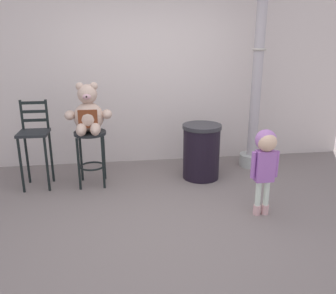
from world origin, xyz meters
The scene contains 8 objects.
ground_plane centered at (0.00, 0.00, 0.00)m, with size 24.00×24.00×0.00m, color slate.
building_wall centered at (0.00, 2.16, 1.74)m, with size 6.31×0.30×3.48m, color beige.
bar_stool_with_teddy centered at (-0.81, 1.18, 0.52)m, with size 0.40×0.40×0.72m.
teddy_bear centered at (-0.81, 1.15, 0.95)m, with size 0.58×0.52×0.62m.
child_walking centered at (1.06, 0.09, 0.69)m, with size 0.30×0.24×0.95m.
trash_bin centered at (0.65, 1.21, 0.38)m, with size 0.52×0.52×0.75m.
lamppost centered at (1.50, 1.56, 1.17)m, with size 0.34×0.34×2.93m.
bar_chair_empty centered at (-1.49, 1.22, 0.64)m, with size 0.36×0.36×1.11m.
Camera 1 is at (-0.43, -3.17, 1.84)m, focal length 37.26 mm.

